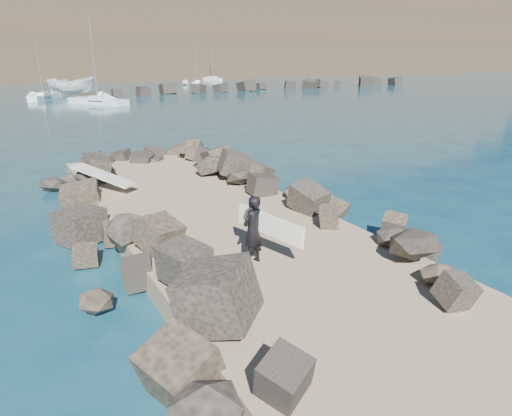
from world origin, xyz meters
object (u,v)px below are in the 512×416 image
object	(u,v)px
sailboat_d	(197,84)
surfer_with_board	(255,230)
surfboard_resting	(103,179)
boat_imported	(71,86)

from	to	relation	value
sailboat_d	surfer_with_board	bearing A→B (deg)	-111.32
surfer_with_board	sailboat_d	bearing A→B (deg)	68.68
surfer_with_board	surfboard_resting	bearing A→B (deg)	102.78
surfer_with_board	sailboat_d	distance (m)	78.61
surfboard_resting	boat_imported	distance (m)	54.14
surfer_with_board	sailboat_d	xyz separation A→B (m)	(28.57, 73.22, -1.07)
sailboat_d	surfboard_resting	bearing A→B (deg)	-114.90
boat_imported	surfer_with_board	world-z (taller)	boat_imported
surfboard_resting	sailboat_d	distance (m)	72.10
surfboard_resting	boat_imported	xyz separation A→B (m)	(6.79, 53.71, 0.19)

